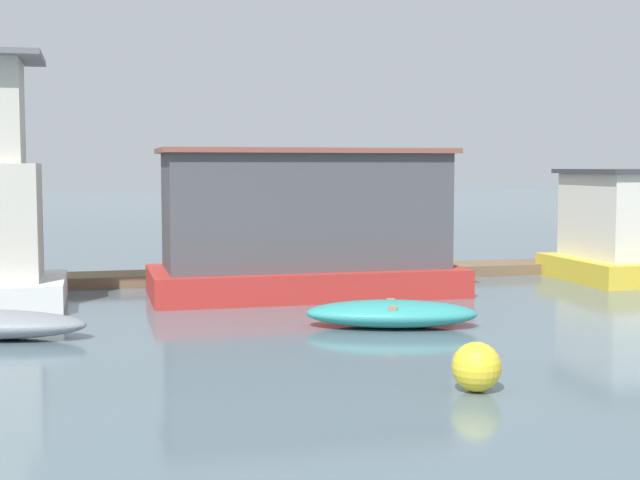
# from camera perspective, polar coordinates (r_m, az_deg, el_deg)

# --- Properties ---
(ground_plane) EXTENTS (200.00, 200.00, 0.00)m
(ground_plane) POSITION_cam_1_polar(r_m,az_deg,el_deg) (21.96, -0.65, -3.43)
(ground_plane) COLOR slate
(dock_walkway) EXTENTS (33.80, 1.55, 0.30)m
(dock_walkway) POSITION_cam_1_polar(r_m,az_deg,el_deg) (24.58, -2.15, -2.20)
(dock_walkway) COLOR brown
(dock_walkway) RESTS_ON ground_plane
(houseboat_red) EXTENTS (7.46, 3.30, 3.55)m
(houseboat_red) POSITION_cam_1_polar(r_m,az_deg,el_deg) (21.57, -0.96, 0.88)
(houseboat_red) COLOR red
(houseboat_red) RESTS_ON ground_plane
(dinghy_teal) EXTENTS (3.57, 2.22, 0.52)m
(dinghy_teal) POSITION_cam_1_polar(r_m,az_deg,el_deg) (17.45, 4.60, -4.72)
(dinghy_teal) COLOR teal
(dinghy_teal) RESTS_ON ground_plane
(mooring_post_centre) EXTENTS (0.27, 0.27, 1.65)m
(mooring_post_centre) POSITION_cam_1_polar(r_m,az_deg,el_deg) (24.16, 4.02, -0.72)
(mooring_post_centre) COLOR #846B4C
(mooring_post_centre) RESTS_ON ground_plane
(buoy_yellow) EXTENTS (0.70, 0.70, 0.70)m
(buoy_yellow) POSITION_cam_1_polar(r_m,az_deg,el_deg) (12.68, 9.99, -8.00)
(buoy_yellow) COLOR yellow
(buoy_yellow) RESTS_ON ground_plane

